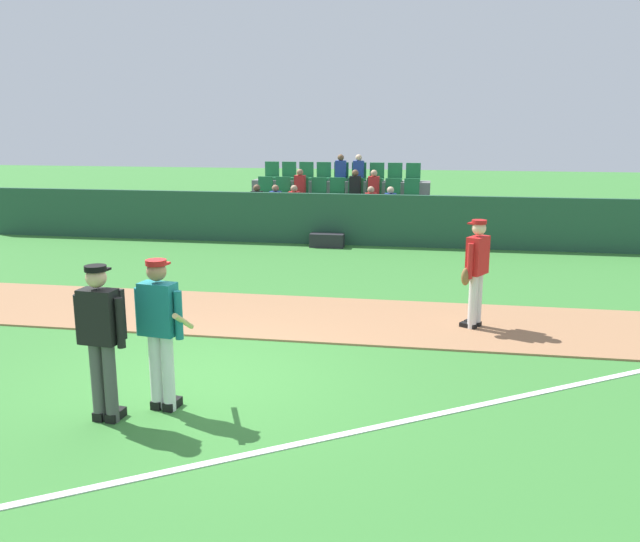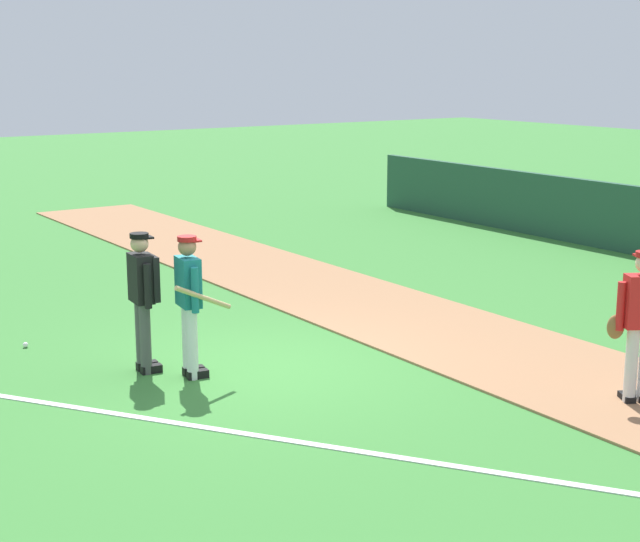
{
  "view_description": "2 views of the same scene",
  "coord_description": "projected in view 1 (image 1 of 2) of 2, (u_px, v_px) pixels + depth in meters",
  "views": [
    {
      "loc": [
        2.86,
        -7.55,
        3.22
      ],
      "look_at": [
        1.32,
        1.31,
        1.2
      ],
      "focal_mm": 37.02,
      "sensor_mm": 36.0,
      "label": 1
    },
    {
      "loc": [
        10.08,
        -5.88,
        3.79
      ],
      "look_at": [
        0.56,
        0.56,
        1.28
      ],
      "focal_mm": 53.94,
      "sensor_mm": 36.0,
      "label": 2
    }
  ],
  "objects": [
    {
      "name": "foul_line_chalk",
      "position": [
        439.0,
        414.0,
        7.45
      ],
      "size": [
        9.97,
        6.85,
        0.01
      ],
      "primitive_type": "cube",
      "rotation": [
        0.0,
        0.0,
        0.6
      ],
      "color": "white",
      "rests_on": "ground"
    },
    {
      "name": "equipment_bag",
      "position": [
        327.0,
        240.0,
        17.51
      ],
      "size": [
        0.9,
        0.36,
        0.36
      ],
      "primitive_type": "cube",
      "color": "#232328",
      "rests_on": "ground"
    },
    {
      "name": "runner_red_jersey",
      "position": [
        476.0,
        270.0,
        10.36
      ],
      "size": [
        0.47,
        0.59,
        1.76
      ],
      "color": "silver",
      "rests_on": "ground"
    },
    {
      "name": "infield_dirt_path",
      "position": [
        261.0,
        315.0,
        11.29
      ],
      "size": [
        28.0,
        2.57,
        0.03
      ],
      "primitive_type": "cube",
      "color": "#9E704C",
      "rests_on": "ground"
    },
    {
      "name": "umpire_home_plate",
      "position": [
        102.0,
        334.0,
        7.11
      ],
      "size": [
        0.59,
        0.33,
        1.76
      ],
      "color": "#4C4C4C",
      "rests_on": "ground"
    },
    {
      "name": "batter_teal_jersey",
      "position": [
        160.0,
        329.0,
        7.39
      ],
      "size": [
        0.65,
        0.8,
        1.76
      ],
      "color": "white",
      "rests_on": "ground"
    },
    {
      "name": "stadium_bleachers",
      "position": [
        336.0,
        212.0,
        19.65
      ],
      "size": [
        5.55,
        2.95,
        2.3
      ],
      "color": "slate",
      "rests_on": "ground"
    },
    {
      "name": "ground_plane",
      "position": [
        201.0,
        381.0,
        8.44
      ],
      "size": [
        80.0,
        80.0,
        0.0
      ],
      "primitive_type": "plane",
      "color": "#387A33"
    },
    {
      "name": "dugout_fence",
      "position": [
        326.0,
        219.0,
        17.84
      ],
      "size": [
        20.0,
        0.16,
        1.38
      ],
      "primitive_type": "cube",
      "color": "#234C38",
      "rests_on": "ground"
    }
  ]
}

